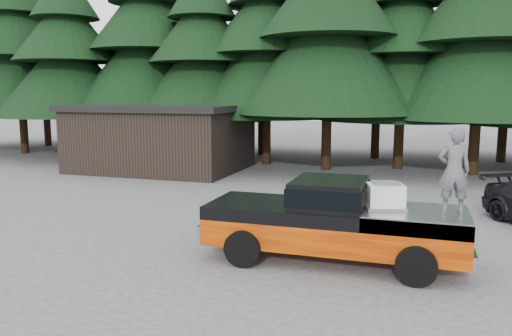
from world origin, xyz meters
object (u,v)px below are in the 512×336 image
(air_compressor, at_px, (385,197))
(man_on_bed, at_px, (454,170))
(pickup_truck, at_px, (333,233))
(utility_building, at_px, (162,137))

(air_compressor, distance_m, man_on_bed, 1.53)
(pickup_truck, relative_size, man_on_bed, 3.27)
(air_compressor, height_order, utility_building, utility_building)
(pickup_truck, distance_m, utility_building, 15.74)
(air_compressor, bearing_deg, pickup_truck, 165.47)
(utility_building, bearing_deg, pickup_truck, -47.25)
(pickup_truck, relative_size, air_compressor, 7.86)
(man_on_bed, bearing_deg, utility_building, -49.37)
(utility_building, bearing_deg, man_on_bed, -41.05)
(man_on_bed, bearing_deg, pickup_truck, -7.15)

